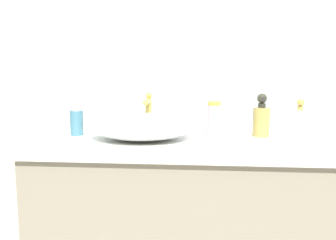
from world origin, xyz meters
TOP-DOWN VIEW (x-y plane):
  - bathroom_wall_rear at (0.00, 0.73)m, footprint 6.00×0.06m
  - vanity_counter at (-0.03, 0.41)m, footprint 1.32×0.56m
  - wall_mirror_panel at (-0.03, 0.69)m, footprint 1.27×0.01m
  - sink_basin at (-0.24, 0.38)m, footprint 0.42×0.34m
  - faucet at (-0.24, 0.57)m, footprint 0.03×0.14m
  - soap_dispenser at (0.40, 0.44)m, footprint 0.05×0.05m
  - lotion_bottle at (0.06, 0.53)m, footprint 0.06×0.06m
  - perfume_bottle at (0.25, 0.49)m, footprint 0.07×0.07m
  - spray_can at (-0.54, 0.45)m, footprint 0.06×0.06m
  - candle_jar at (0.15, 0.43)m, footprint 0.06×0.06m

SIDE VIEW (x-z plane):
  - vanity_counter at x=-0.03m, z-range 0.00..0.85m
  - candle_jar at x=0.15m, z-range 0.85..0.89m
  - sink_basin at x=-0.24m, z-range 0.85..0.96m
  - spray_can at x=-0.54m, z-range 0.85..0.97m
  - soap_dispenser at x=0.40m, z-range 0.84..1.00m
  - lotion_bottle at x=0.06m, z-range 0.85..0.99m
  - perfume_bottle at x=0.25m, z-range 0.83..1.02m
  - faucet at x=-0.24m, z-range 0.87..1.04m
  - bathroom_wall_rear at x=0.00m, z-range 0.00..2.60m
  - wall_mirror_panel at x=-0.03m, z-range 0.85..1.88m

